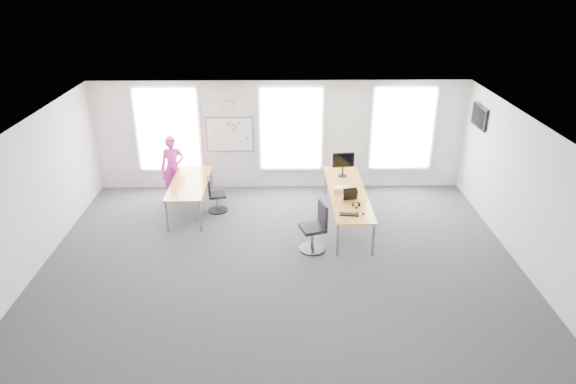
{
  "coord_description": "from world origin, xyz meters",
  "views": [
    {
      "loc": [
        0.0,
        -9.25,
        5.86
      ],
      "look_at": [
        0.17,
        1.2,
        1.1
      ],
      "focal_mm": 32.0,
      "sensor_mm": 36.0,
      "label": 1
    }
  ],
  "objects_px": {
    "person": "(173,168)",
    "monitor": "(343,162)",
    "desk_right": "(347,194)",
    "desk_left": "(190,184)",
    "chair_left": "(215,196)",
    "chair_right": "(315,230)",
    "headphones": "(356,204)",
    "keyboard": "(349,214)"
  },
  "relations": [
    {
      "from": "person",
      "to": "keyboard",
      "type": "distance_m",
      "value": 5.07
    },
    {
      "from": "person",
      "to": "monitor",
      "type": "xyz_separation_m",
      "value": [
        4.41,
        -0.51,
        0.32
      ]
    },
    {
      "from": "chair_right",
      "to": "headphones",
      "type": "bearing_deg",
      "value": 100.66
    },
    {
      "from": "chair_left",
      "to": "keyboard",
      "type": "relative_size",
      "value": 2.2
    },
    {
      "from": "headphones",
      "to": "keyboard",
      "type": "bearing_deg",
      "value": -110.64
    },
    {
      "from": "chair_right",
      "to": "chair_left",
      "type": "relative_size",
      "value": 1.19
    },
    {
      "from": "chair_left",
      "to": "person",
      "type": "xyz_separation_m",
      "value": [
        -1.17,
        0.83,
        0.45
      ]
    },
    {
      "from": "desk_left",
      "to": "headphones",
      "type": "height_order",
      "value": "headphones"
    },
    {
      "from": "keyboard",
      "to": "monitor",
      "type": "bearing_deg",
      "value": 97.44
    },
    {
      "from": "chair_left",
      "to": "person",
      "type": "distance_m",
      "value": 1.5
    },
    {
      "from": "chair_right",
      "to": "keyboard",
      "type": "bearing_deg",
      "value": 78.58
    },
    {
      "from": "desk_right",
      "to": "desk_left",
      "type": "distance_m",
      "value": 3.91
    },
    {
      "from": "desk_right",
      "to": "headphones",
      "type": "height_order",
      "value": "headphones"
    },
    {
      "from": "desk_left",
      "to": "person",
      "type": "distance_m",
      "value": 1.01
    },
    {
      "from": "headphones",
      "to": "monitor",
      "type": "xyz_separation_m",
      "value": [
        -0.1,
        1.76,
        0.33
      ]
    },
    {
      "from": "chair_right",
      "to": "headphones",
      "type": "distance_m",
      "value": 1.11
    },
    {
      "from": "headphones",
      "to": "monitor",
      "type": "distance_m",
      "value": 1.79
    },
    {
      "from": "desk_right",
      "to": "monitor",
      "type": "bearing_deg",
      "value": 90.57
    },
    {
      "from": "desk_right",
      "to": "keyboard",
      "type": "relative_size",
      "value": 7.85
    },
    {
      "from": "keyboard",
      "to": "desk_right",
      "type": "bearing_deg",
      "value": 94.93
    },
    {
      "from": "chair_right",
      "to": "keyboard",
      "type": "distance_m",
      "value": 0.81
    },
    {
      "from": "desk_right",
      "to": "headphones",
      "type": "relative_size",
      "value": 18.52
    },
    {
      "from": "desk_right",
      "to": "person",
      "type": "distance_m",
      "value": 4.66
    },
    {
      "from": "desk_right",
      "to": "person",
      "type": "xyz_separation_m",
      "value": [
        -4.42,
        1.47,
        0.11
      ]
    },
    {
      "from": "desk_left",
      "to": "monitor",
      "type": "distance_m",
      "value": 3.88
    },
    {
      "from": "desk_left",
      "to": "keyboard",
      "type": "distance_m",
      "value": 4.18
    },
    {
      "from": "desk_left",
      "to": "chair_left",
      "type": "xyz_separation_m",
      "value": [
        0.61,
        0.0,
        -0.34
      ]
    },
    {
      "from": "desk_left",
      "to": "chair_left",
      "type": "distance_m",
      "value": 0.7
    },
    {
      "from": "desk_right",
      "to": "keyboard",
      "type": "distance_m",
      "value": 1.22
    },
    {
      "from": "chair_left",
      "to": "keyboard",
      "type": "distance_m",
      "value": 3.67
    },
    {
      "from": "desk_right",
      "to": "chair_left",
      "type": "xyz_separation_m",
      "value": [
        -3.25,
        0.63,
        -0.35
      ]
    },
    {
      "from": "desk_right",
      "to": "headphones",
      "type": "xyz_separation_m",
      "value": [
        0.09,
        -0.8,
        0.1
      ]
    },
    {
      "from": "chair_left",
      "to": "monitor",
      "type": "relative_size",
      "value": 1.47
    },
    {
      "from": "desk_left",
      "to": "monitor",
      "type": "height_order",
      "value": "monitor"
    },
    {
      "from": "chair_left",
      "to": "headphones",
      "type": "relative_size",
      "value": 5.19
    },
    {
      "from": "headphones",
      "to": "chair_left",
      "type": "bearing_deg",
      "value": 161.46
    },
    {
      "from": "monitor",
      "to": "headphones",
      "type": "bearing_deg",
      "value": -93.58
    },
    {
      "from": "chair_left",
      "to": "desk_right",
      "type": "bearing_deg",
      "value": -112.78
    },
    {
      "from": "desk_right",
      "to": "person",
      "type": "bearing_deg",
      "value": 161.65
    },
    {
      "from": "desk_right",
      "to": "monitor",
      "type": "xyz_separation_m",
      "value": [
        -0.01,
        0.96,
        0.43
      ]
    },
    {
      "from": "keyboard",
      "to": "desk_left",
      "type": "bearing_deg",
      "value": 163.82
    },
    {
      "from": "desk_left",
      "to": "headphones",
      "type": "distance_m",
      "value": 4.19
    }
  ]
}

